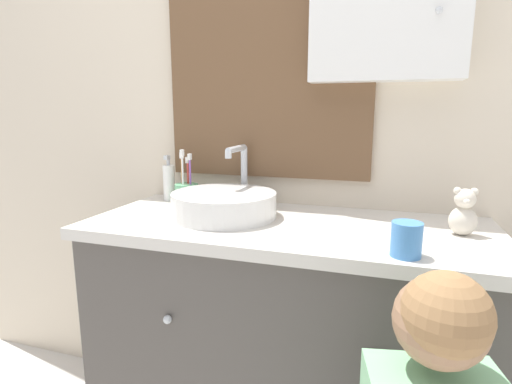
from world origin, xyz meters
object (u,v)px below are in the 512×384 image
(sink_basin, at_px, (225,203))
(toothbrush_holder, at_px, (187,192))
(teddy_bear, at_px, (464,213))
(drinking_cup, at_px, (406,239))
(soap_dispenser, at_px, (169,182))

(sink_basin, bearing_deg, toothbrush_holder, 147.35)
(toothbrush_holder, xyz_separation_m, teddy_bear, (0.90, -0.12, 0.02))
(sink_basin, distance_m, toothbrush_holder, 0.25)
(toothbrush_holder, bearing_deg, sink_basin, -32.65)
(teddy_bear, bearing_deg, toothbrush_holder, 172.38)
(sink_basin, relative_size, drinking_cup, 4.69)
(teddy_bear, bearing_deg, sink_basin, -179.02)
(toothbrush_holder, distance_m, soap_dispenser, 0.10)
(toothbrush_holder, height_order, soap_dispenser, toothbrush_holder)
(soap_dispenser, height_order, drinking_cup, soap_dispenser)
(sink_basin, xyz_separation_m, toothbrush_holder, (-0.21, 0.13, -0.00))
(toothbrush_holder, xyz_separation_m, soap_dispenser, (-0.09, 0.03, 0.03))
(sink_basin, height_order, teddy_bear, sink_basin)
(toothbrush_holder, xyz_separation_m, drinking_cup, (0.75, -0.34, -0.00))
(sink_basin, bearing_deg, teddy_bear, 0.98)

